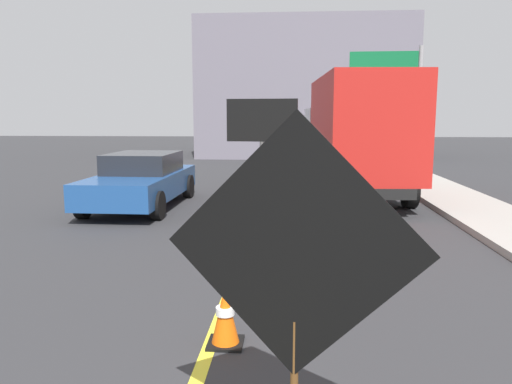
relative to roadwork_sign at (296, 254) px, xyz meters
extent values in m
cube|color=yellow|center=(-0.84, 3.16, -1.47)|extent=(0.14, 36.00, 0.01)
cube|color=orange|center=(0.00, 0.00, 0.05)|extent=(1.53, 0.32, 1.56)
cube|color=black|center=(0.00, -0.01, 0.05)|extent=(1.61, 0.32, 1.63)
cube|color=black|center=(0.00, 0.02, 0.05)|extent=(0.28, 0.06, 0.52)
cube|color=orange|center=(-0.70, 8.22, -1.25)|extent=(1.26, 1.89, 0.45)
cylinder|color=#4C4C4C|center=(-0.70, 8.22, -0.37)|extent=(0.10, 0.10, 1.30)
cube|color=black|center=(-0.70, 8.22, 0.75)|extent=(1.60, 0.22, 0.95)
sphere|color=yellow|center=(-0.15, 8.22, 0.75)|extent=(0.09, 0.09, 0.09)
sphere|color=yellow|center=(-0.45, 8.25, 0.75)|extent=(0.09, 0.09, 0.09)
sphere|color=yellow|center=(-0.75, 8.28, 0.75)|extent=(0.09, 0.09, 0.09)
sphere|color=yellow|center=(-1.05, 8.30, 0.75)|extent=(0.09, 0.09, 0.09)
sphere|color=yellow|center=(-1.22, 8.32, 0.93)|extent=(0.09, 0.09, 0.09)
sphere|color=yellow|center=(-1.22, 8.32, 0.57)|extent=(0.09, 0.09, 0.09)
cube|color=black|center=(1.78, 11.95, -0.90)|extent=(2.00, 7.65, 0.25)
cube|color=silver|center=(1.62, 14.67, 0.18)|extent=(2.37, 2.25, 1.90)
cube|color=red|center=(1.85, 10.79, 0.56)|extent=(2.54, 5.27, 2.67)
cylinder|color=black|center=(0.56, 14.46, -1.02)|extent=(0.33, 0.91, 0.90)
cylinder|color=black|center=(2.71, 14.58, -1.02)|extent=(0.33, 0.91, 0.90)
cylinder|color=black|center=(0.84, 9.62, -1.02)|extent=(0.33, 0.91, 0.90)
cylinder|color=black|center=(2.98, 9.74, -1.02)|extent=(0.33, 0.91, 0.90)
cube|color=navy|center=(-3.88, 9.36, -0.89)|extent=(1.88, 4.71, 0.60)
cube|color=black|center=(-3.88, 9.60, -0.34)|extent=(1.63, 2.13, 0.50)
cylinder|color=black|center=(-3.03, 7.81, -1.14)|extent=(0.23, 0.66, 0.66)
cylinder|color=black|center=(-4.77, 7.83, -1.14)|extent=(0.23, 0.66, 0.66)
cylinder|color=black|center=(-2.99, 10.90, -1.14)|extent=(0.23, 0.66, 0.66)
cylinder|color=black|center=(-4.73, 10.92, -1.14)|extent=(0.23, 0.66, 0.66)
cylinder|color=gray|center=(4.86, 16.82, 1.03)|extent=(0.18, 0.18, 5.00)
cube|color=#0F6033|center=(3.46, 16.84, 2.68)|extent=(2.60, 0.11, 1.30)
cube|color=white|center=(3.47, 16.88, 2.68)|extent=(1.82, 0.04, 0.18)
cube|color=slate|center=(0.63, 27.14, 2.40)|extent=(12.07, 6.58, 7.74)
cube|color=black|center=(-0.68, 1.80, -1.46)|extent=(0.36, 0.36, 0.03)
cone|color=#EA5B0C|center=(-0.68, 1.80, -1.14)|extent=(0.28, 0.28, 0.60)
cylinder|color=white|center=(-0.68, 1.80, -1.11)|extent=(0.19, 0.19, 0.08)
cube|color=black|center=(-0.65, 4.92, -1.46)|extent=(0.36, 0.36, 0.03)
cone|color=orange|center=(-0.65, 4.92, -1.13)|extent=(0.28, 0.28, 0.62)
cylinder|color=white|center=(-0.65, 4.92, -1.10)|extent=(0.19, 0.19, 0.08)
camera|label=1|loc=(-0.03, -2.87, 0.81)|focal=34.45mm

